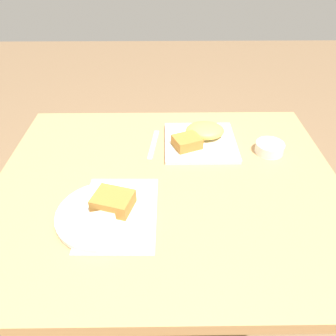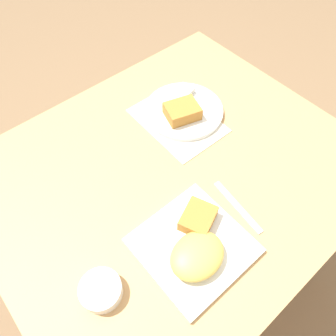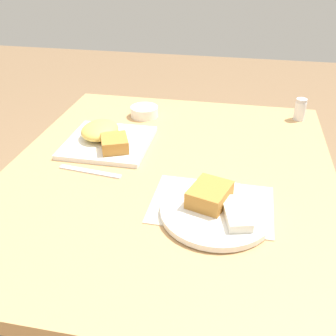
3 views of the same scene
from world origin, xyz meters
TOP-DOWN VIEW (x-y plane):
  - ground_plane at (0.00, 0.00)m, footprint 8.00×8.00m
  - dining_table at (0.00, 0.00)m, footprint 1.03×0.87m
  - menu_card at (0.13, 0.13)m, footprint 0.20×0.28m
  - plate_square_near at (-0.12, -0.21)m, footprint 0.24×0.24m
  - plate_oval_far at (0.16, 0.14)m, footprint 0.25×0.25m
  - sauce_ramekin at (-0.34, -0.15)m, footprint 0.09×0.09m
  - butter_knife at (0.05, -0.20)m, footprint 0.04×0.18m

SIDE VIEW (x-z plane):
  - ground_plane at x=0.00m, z-range 0.00..0.00m
  - dining_table at x=0.00m, z-range 0.29..1.04m
  - menu_card at x=0.13m, z-range 0.75..0.76m
  - butter_knife at x=0.05m, z-range 0.75..0.76m
  - plate_oval_far at x=0.16m, z-range 0.74..0.80m
  - sauce_ramekin at x=-0.34m, z-range 0.75..0.79m
  - plate_square_near at x=-0.12m, z-range 0.75..0.80m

